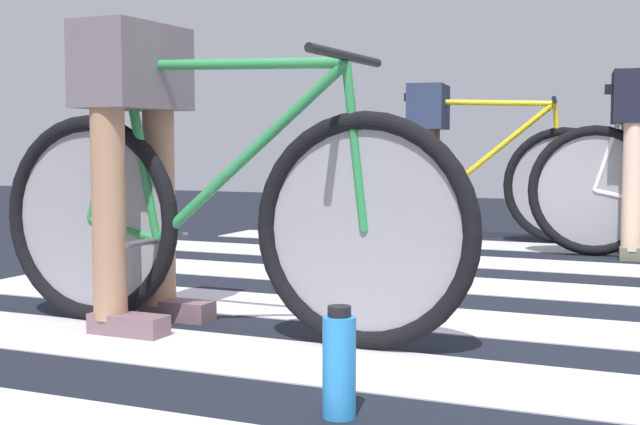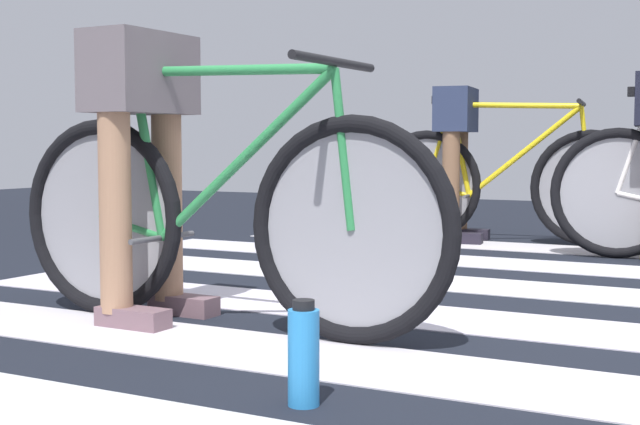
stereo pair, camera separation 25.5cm
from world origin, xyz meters
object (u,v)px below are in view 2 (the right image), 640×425
object	(u,v)px
cyclist_1_of_3	(142,135)
cyclist_3_of_3	(456,142)
bicycle_1_of_3	(215,215)
water_bottle	(304,355)
bicycle_3_of_3	(505,182)

from	to	relation	value
cyclist_1_of_3	cyclist_3_of_3	world-z (taller)	cyclist_1_of_3
bicycle_1_of_3	water_bottle	world-z (taller)	bicycle_1_of_3
cyclist_1_of_3	water_bottle	bearing A→B (deg)	-31.99
water_bottle	bicycle_1_of_3	bearing A→B (deg)	137.27
bicycle_1_of_3	cyclist_1_of_3	distance (m)	0.41
cyclist_1_of_3	bicycle_3_of_3	xyz separation A→B (m)	(0.44, 3.00, -0.27)
bicycle_1_of_3	water_bottle	bearing A→B (deg)	-41.96
bicycle_3_of_3	cyclist_3_of_3	world-z (taller)	cyclist_3_of_3
cyclist_3_of_3	water_bottle	bearing A→B (deg)	-84.57
bicycle_1_of_3	bicycle_3_of_3	size ratio (longest dim) A/B	1.01
bicycle_1_of_3	cyclist_3_of_3	world-z (taller)	cyclist_3_of_3
cyclist_3_of_3	bicycle_1_of_3	bearing A→B (deg)	-94.77
cyclist_3_of_3	water_bottle	size ratio (longest dim) A/B	3.85
bicycle_1_of_3	water_bottle	distance (m)	0.99
bicycle_3_of_3	cyclist_3_of_3	bearing A→B (deg)	-180.00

